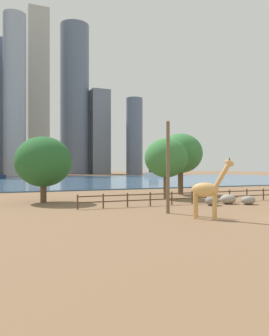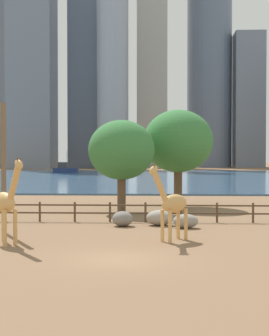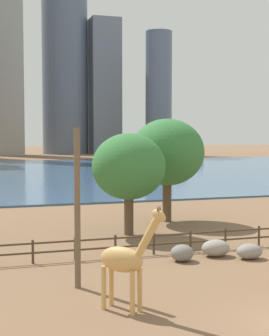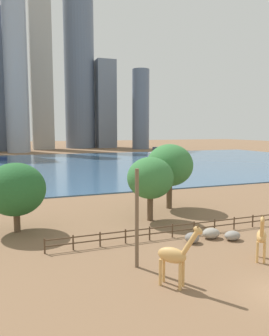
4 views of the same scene
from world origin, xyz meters
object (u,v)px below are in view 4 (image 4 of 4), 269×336
boat_barge (160,154)px  utility_pole (137,219)px  boulder_near_fence (232,236)px  boulder_by_pole (211,233)px  tree_left_large (16,189)px  giraffe_companion (174,256)px  boulder_small (192,238)px  giraffe_tall (262,237)px  tree_center_broad (150,178)px  tree_right_tall (170,165)px

boat_barge → utility_pole: bearing=-65.5°
boat_barge → boulder_near_fence: bearing=-60.1°
boulder_by_pole → tree_left_large: bearing=153.4°
giraffe_companion → utility_pole: 4.15m
boulder_near_fence → boulder_small: (-3.84, 0.66, 0.04)m
giraffe_tall → tree_center_broad: (-3.52, 13.42, 2.84)m
utility_pole → boulder_small: size_ratio=5.68×
boat_barge → tree_center_broad: bearing=-65.2°
boulder_by_pole → giraffe_companion: bearing=-136.4°
boulder_by_pole → tree_left_large: size_ratio=0.24×
boulder_near_fence → boulder_by_pole: 1.91m
giraffe_companion → tree_left_large: 18.36m
giraffe_tall → utility_pole: (-9.37, 2.27, 1.74)m
tree_left_large → utility_pole: bearing=-56.0°
tree_right_tall → boulder_small: bearing=-107.5°
tree_right_tall → tree_left_large: bearing=-169.4°
boulder_small → tree_left_large: size_ratio=0.19×
giraffe_tall → tree_center_broad: size_ratio=0.57×
boat_barge → tree_right_tall: bearing=-63.5°
boulder_by_pole → boat_barge: size_ratio=0.20×
boulder_near_fence → giraffe_tall: bearing=-101.3°
boulder_by_pole → boat_barge: bearing=68.3°
giraffe_companion → utility_pole: bearing=157.3°
tree_left_large → tree_right_tall: 18.86m
boulder_near_fence → tree_center_broad: tree_center_broad is taller
boulder_near_fence → boulder_by_pole: boulder_by_pole is taller
tree_left_large → boat_barge: size_ratio=0.82×
boulder_near_fence → boulder_small: size_ratio=1.18×
boulder_small → tree_center_broad: bearing=94.4°
tree_left_large → boat_barge: tree_left_large is taller
boulder_by_pole → utility_pole: bearing=-157.8°
tree_left_large → boat_barge: bearing=55.8°
boulder_small → boat_barge: size_ratio=0.15×
giraffe_tall → boulder_near_fence: (0.94, 4.71, -1.49)m
giraffe_tall → utility_pole: bearing=-61.9°
giraffe_companion → boulder_small: (5.29, 6.75, -1.61)m
boulder_by_pole → tree_right_tall: 13.06m
giraffe_tall → tree_right_tall: (1.01, 17.77, 3.63)m
tree_right_tall → boulder_by_pole: bearing=-97.7°
boulder_small → tree_left_large: 17.51m
giraffe_tall → boulder_near_fence: bearing=-149.6°
giraffe_companion → tree_left_large: size_ratio=0.63×
tree_right_tall → boat_barge: bearing=66.1°
giraffe_tall → boulder_small: 6.27m
boulder_by_pole → boulder_small: (-2.29, -0.47, -0.02)m
giraffe_companion → boulder_small: size_ratio=3.37×
utility_pole → tree_right_tall: 18.75m
tree_right_tall → boat_barge: (30.36, 68.50, -4.10)m
boulder_near_fence → tree_center_broad: bearing=117.1°
boulder_small → tree_right_tall: bearing=72.5°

